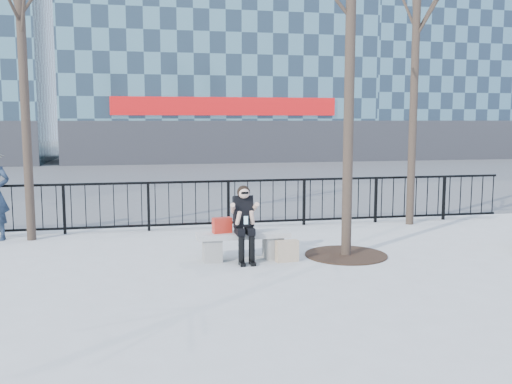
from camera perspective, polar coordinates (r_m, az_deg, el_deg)
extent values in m
plane|color=#9D9D97|center=(10.23, -1.31, -6.74)|extent=(120.00, 120.00, 0.00)
cube|color=#474747|center=(24.96, -7.40, 1.53)|extent=(60.00, 23.00, 0.01)
cube|color=black|center=(12.97, -3.67, 1.08)|extent=(14.00, 0.05, 0.05)
cube|color=black|center=(13.11, -3.63, -3.10)|extent=(14.00, 0.05, 0.05)
cube|color=#2D2D30|center=(32.11, -2.97, 4.99)|extent=(18.00, 0.08, 2.40)
cube|color=red|center=(32.04, -2.97, 8.56)|extent=(12.60, 0.12, 1.00)
cube|color=slate|center=(43.38, 19.71, 16.85)|extent=(16.00, 10.00, 20.00)
cube|color=#2D2D30|center=(38.49, 23.03, 4.80)|extent=(16.00, 0.08, 2.40)
cylinder|color=black|center=(10.42, 9.40, 14.20)|extent=(0.18, 0.18, 7.50)
cylinder|color=black|center=(12.50, -22.21, 10.29)|extent=(0.18, 0.18, 6.50)
cylinder|color=black|center=(13.90, 15.58, 11.23)|extent=(0.18, 0.18, 7.00)
cylinder|color=black|center=(10.63, 8.98, -6.23)|extent=(1.50, 1.50, 0.02)
cube|color=slate|center=(10.11, -4.40, -5.77)|extent=(0.32, 0.38, 0.40)
cube|color=slate|center=(10.30, 1.71, -5.51)|extent=(0.32, 0.38, 0.40)
cube|color=gray|center=(10.13, -1.32, -4.30)|extent=(1.65, 0.46, 0.09)
cube|color=red|center=(10.06, -3.41, -3.34)|extent=(0.35, 0.21, 0.27)
cube|color=#C3AA8A|center=(10.05, 3.13, -5.90)|extent=(0.41, 0.19, 0.38)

